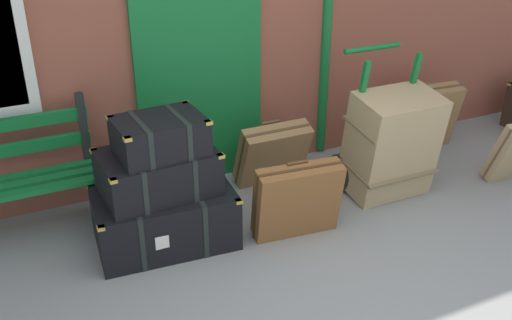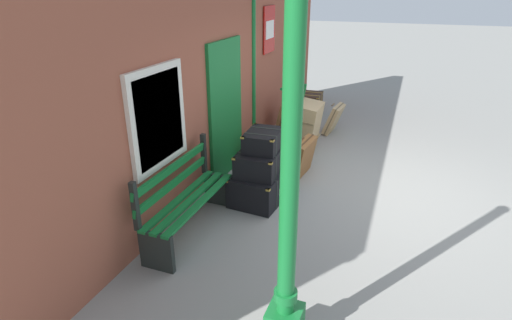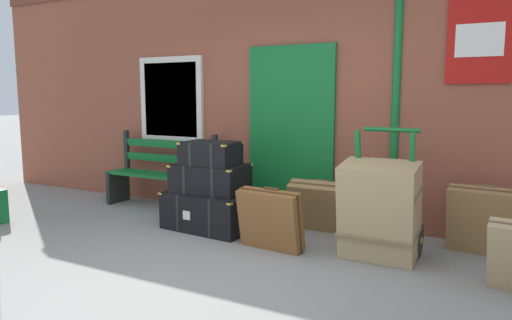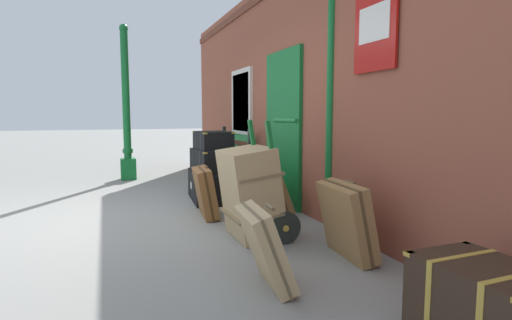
# 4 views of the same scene
# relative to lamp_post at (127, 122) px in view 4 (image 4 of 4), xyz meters

# --- Properties ---
(ground_plane) EXTENTS (60.00, 60.00, 0.00)m
(ground_plane) POSITION_rel_lamp_post_xyz_m (3.13, -0.53, -1.10)
(ground_plane) COLOR gray
(brick_facade) EXTENTS (10.40, 0.35, 3.20)m
(brick_facade) POSITION_rel_lamp_post_xyz_m (3.11, 2.06, 0.50)
(brick_facade) COLOR brown
(brick_facade) RESTS_ON ground
(lamp_post) EXTENTS (0.28, 0.28, 2.90)m
(lamp_post) POSITION_rel_lamp_post_xyz_m (0.00, 0.00, 0.00)
(lamp_post) COLOR #146B2D
(lamp_post) RESTS_ON ground
(platform_bench) EXTENTS (1.60, 0.43, 1.01)m
(platform_bench) POSITION_rel_lamp_post_xyz_m (1.26, 1.63, -0.65)
(platform_bench) COLOR #146B2D
(platform_bench) RESTS_ON ground
(steamer_trunk_base) EXTENTS (1.06, 0.72, 0.43)m
(steamer_trunk_base) POSITION_rel_lamp_post_xyz_m (2.42, 1.07, -0.89)
(steamer_trunk_base) COLOR black
(steamer_trunk_base) RESTS_ON ground
(steamer_trunk_middle) EXTENTS (0.84, 0.59, 0.33)m
(steamer_trunk_middle) POSITION_rel_lamp_post_xyz_m (2.40, 1.09, -0.52)
(steamer_trunk_middle) COLOR black
(steamer_trunk_middle) RESTS_ON steamer_trunk_base
(steamer_trunk_top) EXTENTS (0.64, 0.48, 0.27)m
(steamer_trunk_top) POSITION_rel_lamp_post_xyz_m (2.43, 1.06, -0.23)
(steamer_trunk_top) COLOR black
(steamer_trunk_top) RESTS_ON steamer_trunk_middle
(porters_trolley) EXTENTS (0.71, 0.56, 1.21)m
(porters_trolley) POSITION_rel_lamp_post_xyz_m (4.35, 1.13, -0.83)
(porters_trolley) COLOR black
(porters_trolley) RESTS_ON ground
(large_brown_trunk) EXTENTS (0.70, 0.55, 0.93)m
(large_brown_trunk) POSITION_rel_lamp_post_xyz_m (4.35, 0.96, -0.63)
(large_brown_trunk) COLOR tan
(large_brown_trunk) RESTS_ON ground
(suitcase_brown) EXTENTS (0.67, 0.33, 0.62)m
(suitcase_brown) POSITION_rel_lamp_post_xyz_m (3.34, 0.73, -0.80)
(suitcase_brown) COLOR brown
(suitcase_brown) RESTS_ON ground
(suitcase_oxblood) EXTENTS (0.68, 0.36, 0.68)m
(suitcase_oxblood) POSITION_rel_lamp_post_xyz_m (5.21, 1.55, -0.77)
(suitcase_oxblood) COLOR olive
(suitcase_oxblood) RESTS_ON ground
(suitcase_olive) EXTENTS (0.62, 0.38, 0.59)m
(suitcase_olive) POSITION_rel_lamp_post_xyz_m (3.54, 1.53, -0.81)
(suitcase_olive) COLOR olive
(suitcase_olive) RESTS_ON ground
(suitcase_umber) EXTENTS (0.58, 0.39, 0.61)m
(suitcase_umber) POSITION_rel_lamp_post_xyz_m (5.55, 0.65, -0.80)
(suitcase_umber) COLOR tan
(suitcase_umber) RESTS_ON ground
(corner_trunk) EXTENTS (0.71, 0.52, 0.49)m
(corner_trunk) POSITION_rel_lamp_post_xyz_m (6.72, 1.42, -0.86)
(corner_trunk) COLOR #332319
(corner_trunk) RESTS_ON ground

